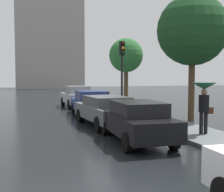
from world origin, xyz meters
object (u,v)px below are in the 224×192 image
Objects in this scene: car_blue_behind_camera at (92,103)px; car_grey_far_lane at (106,110)px; car_black_near_kerb at (136,120)px; street_tree_mid at (192,31)px; street_tree_near at (126,56)px; traffic_light at (122,64)px; pedestrian_with_umbrella_near at (204,95)px; car_silver_far_ahead at (77,96)px.

car_grey_far_lane is at bearing -90.87° from car_blue_behind_camera.
car_blue_behind_camera reaches higher than car_black_near_kerb.
street_tree_mid is (4.61, 0.10, 3.85)m from car_grey_far_lane.
street_tree_near is (4.05, 7.90, 3.07)m from car_grey_far_lane.
car_grey_far_lane is 0.88× the size of street_tree_near.
street_tree_mid is (4.62, 3.63, 3.85)m from car_black_near_kerb.
pedestrian_with_umbrella_near is at bearing -80.87° from traffic_light.
car_black_near_kerb is 12.21m from car_silver_far_ahead.
street_tree_mid is at bearing -35.19° from car_blue_behind_camera.
street_tree_mid is (2.95, -2.25, 1.63)m from traffic_light.
traffic_light reaches higher than car_silver_far_ahead.
car_blue_behind_camera is at bearing 140.01° from traffic_light.
car_silver_far_ahead reaches higher than car_blue_behind_camera.
street_tree_mid reaches higher than car_silver_far_ahead.
street_tree_mid is at bearing -108.86° from pedestrian_with_umbrella_near.
traffic_light is 0.79× the size of street_tree_near.
pedestrian_with_umbrella_near is (2.20, -12.39, 0.80)m from car_silver_far_ahead.
street_tree_mid is at bearing 41.87° from car_black_near_kerb.
traffic_light is (1.66, 2.35, 2.22)m from car_grey_far_lane.
street_tree_near is 7.86m from street_tree_mid.
car_black_near_kerb is 3.53m from car_grey_far_lane.
car_black_near_kerb is 2.78m from pedestrian_with_umbrella_near.
car_silver_far_ahead is 12.61m from pedestrian_with_umbrella_near.
car_grey_far_lane is (-0.24, -3.54, -0.01)m from car_blue_behind_camera.
car_silver_far_ahead is 0.60× the size of street_tree_mid.
car_grey_far_lane is at bearing -178.74° from street_tree_mid.
traffic_light is at bearing -113.25° from street_tree_near.
street_tree_near reaches higher than car_grey_far_lane.
car_silver_far_ahead is 0.95× the size of traffic_light.
traffic_light is at bearing -72.38° from pedestrian_with_umbrella_near.
traffic_light reaches higher than car_blue_behind_camera.
pedestrian_with_umbrella_near is 6.30m from traffic_light.
street_tree_near is (3.81, 4.36, 3.06)m from car_blue_behind_camera.
car_black_near_kerb is at bearing -105.80° from traffic_light.
car_silver_far_ahead is 0.84× the size of car_blue_behind_camera.
traffic_light is at bearing -80.42° from car_silver_far_ahead.
car_blue_behind_camera is 1.02× the size of car_grey_far_lane.
car_silver_far_ahead is at bearing 100.96° from traffic_light.
traffic_light is at bearing 51.98° from car_grey_far_lane.
car_black_near_kerb reaches higher than car_grey_far_lane.
car_black_near_kerb is 12.51m from street_tree_near.
car_silver_far_ahead is (0.44, 12.20, 0.06)m from car_black_near_kerb.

